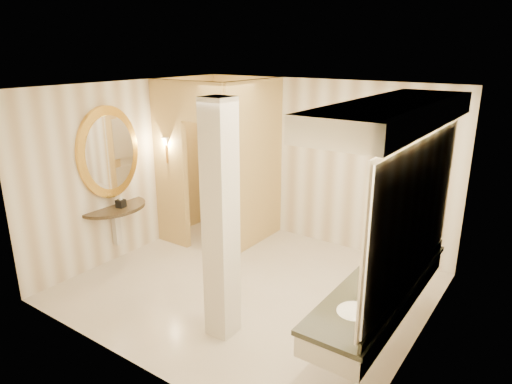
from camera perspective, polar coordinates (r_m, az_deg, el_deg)
floor at (r=6.45m, az=-0.80°, el=-11.75°), size 4.50×4.50×0.00m
ceiling at (r=5.64m, az=-0.92°, el=12.92°), size 4.50×4.50×0.00m
wall_back at (r=7.56m, az=8.06°, el=3.57°), size 4.50×0.02×2.70m
wall_front at (r=4.54m, az=-15.87°, el=-6.59°), size 4.50×0.02×2.70m
wall_left at (r=7.40m, az=-15.17°, el=2.82°), size 0.02×4.00×2.70m
wall_right at (r=5.01m, az=20.59°, el=-4.75°), size 0.02×4.00×2.70m
toilet_closet at (r=7.29m, az=-3.47°, el=3.47°), size 1.50×1.55×2.70m
wall_sconce at (r=7.36m, az=-11.20°, el=6.07°), size 0.14×0.14×0.42m
vanity at (r=4.62m, az=16.43°, el=-2.50°), size 0.75×2.68×2.09m
console_shelf at (r=7.10m, az=-17.73°, el=1.96°), size 1.05×1.05×1.97m
pillar at (r=4.95m, az=-4.44°, el=-3.91°), size 0.30×0.30×2.70m
tissue_box at (r=7.12m, az=-16.54°, el=-1.38°), size 0.14×0.14×0.12m
toilet at (r=8.14m, az=-1.27°, el=-2.43°), size 0.60×0.82×0.75m
soap_bottle_a at (r=5.00m, az=14.38°, el=-9.33°), size 0.06×0.06×0.13m
soap_bottle_b at (r=4.92m, az=14.62°, el=-9.85°), size 0.13×0.13×0.12m
soap_bottle_c at (r=4.52m, az=13.20°, el=-11.61°), size 0.11×0.11×0.23m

